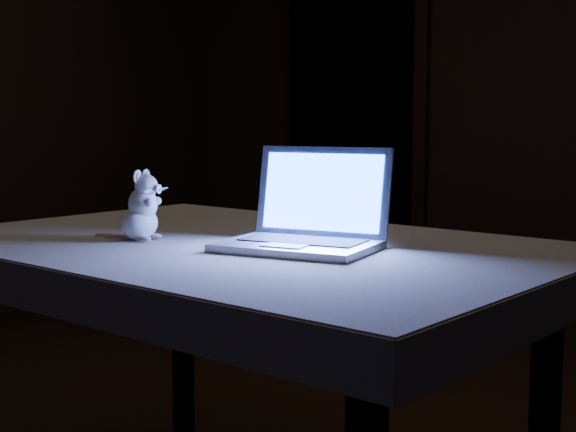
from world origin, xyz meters
The scene contains 6 objects.
back_wall centered at (0.00, 2.50, 1.30)m, with size 4.50×0.04×2.60m, color black.
doorway centered at (-1.10, 2.50, 1.06)m, with size 1.06×0.36×2.13m, color black, non-canonical shape.
table centered at (0.22, -0.44, 0.40)m, with size 1.50×0.96×0.80m, color black, non-canonical shape.
tablecloth centered at (0.13, -0.50, 0.76)m, with size 1.60×1.06×0.10m, color beige, non-canonical shape.
laptop centered at (0.40, -0.49, 0.93)m, with size 0.35×0.31×0.24m, color #B5B5BA, non-canonical shape.
plush_mouse centered at (-0.02, -0.57, 0.90)m, with size 0.13×0.13×0.18m, color silver, non-canonical shape.
Camera 1 is at (1.44, -2.12, 1.12)m, focal length 52.00 mm.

